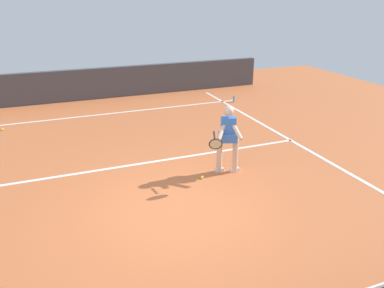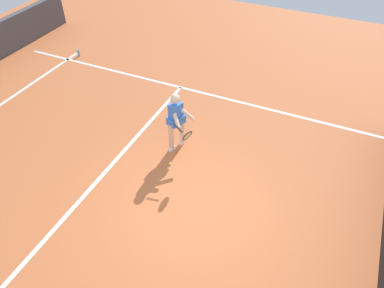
% 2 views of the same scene
% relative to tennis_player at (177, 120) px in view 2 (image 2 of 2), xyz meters
% --- Properties ---
extents(ground_plane, '(23.75, 23.75, 0.00)m').
position_rel_tennis_player_xyz_m(ground_plane, '(1.59, 1.12, -0.85)').
color(ground_plane, '#C66638').
extents(service_line_marking, '(8.28, 0.10, 0.01)m').
position_rel_tennis_player_xyz_m(service_line_marking, '(1.59, -1.15, -0.84)').
color(service_line_marking, white).
rests_on(service_line_marking, ground).
extents(sideline_left_marking, '(0.10, 16.27, 0.01)m').
position_rel_tennis_player_xyz_m(sideline_left_marking, '(-2.55, 1.12, -0.84)').
color(sideline_left_marking, white).
rests_on(sideline_left_marking, ground).
extents(tennis_player, '(0.99, 0.87, 1.55)m').
position_rel_tennis_player_xyz_m(tennis_player, '(0.00, 0.00, 0.00)').
color(tennis_player, beige).
rests_on(tennis_player, ground).
extents(tennis_ball_mid, '(0.07, 0.07, 0.07)m').
position_rel_tennis_player_xyz_m(tennis_ball_mid, '(0.66, 0.12, -0.81)').
color(tennis_ball_mid, '#D1E533').
rests_on(tennis_ball_mid, ground).
extents(water_bottle, '(0.07, 0.07, 0.24)m').
position_rel_tennis_player_xyz_m(water_bottle, '(-2.92, -5.30, -0.73)').
color(water_bottle, '#4C9EE5').
rests_on(water_bottle, ground).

